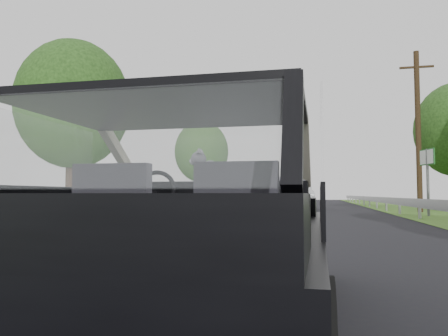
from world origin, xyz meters
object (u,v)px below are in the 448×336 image
at_px(subject_car, 191,219).
at_px(highway_sign, 428,182).
at_px(utility_pole, 418,131).
at_px(cat, 232,171).
at_px(other_car, 295,195).

distance_m(subject_car, highway_sign, 17.03).
bearing_deg(utility_pole, subject_car, -105.84).
bearing_deg(cat, utility_pole, 75.84).
relative_size(cat, other_car, 0.13).
height_order(other_car, highway_sign, highway_sign).
relative_size(subject_car, highway_sign, 1.46).
xyz_separation_m(cat, utility_pole, (5.62, 19.73, 2.98)).
xyz_separation_m(cat, highway_sign, (5.05, 15.55, 0.28)).
bearing_deg(utility_pole, highway_sign, -97.70).
bearing_deg(cat, other_car, 93.48).
relative_size(subject_car, utility_pole, 0.49).
height_order(subject_car, utility_pole, utility_pole).
height_order(subject_car, cat, subject_car).
relative_size(cat, utility_pole, 0.08).
height_order(highway_sign, utility_pole, utility_pole).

